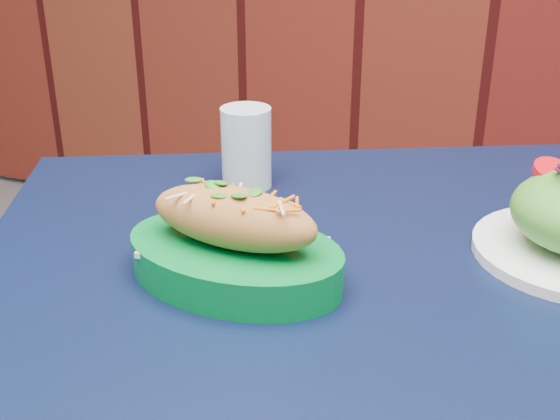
% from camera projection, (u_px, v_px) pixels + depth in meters
% --- Properties ---
extents(cafe_table, '(1.06, 1.06, 0.75)m').
position_uv_depth(cafe_table, '(352.00, 358.00, 0.74)').
color(cafe_table, black).
rests_on(cafe_table, ground).
extents(banh_mi_basket, '(0.24, 0.17, 0.11)m').
position_uv_depth(banh_mi_basket, '(234.00, 243.00, 0.70)').
color(banh_mi_basket, '#02722A').
rests_on(banh_mi_basket, cafe_table).
extents(water_glass, '(0.07, 0.07, 0.11)m').
position_uv_depth(water_glass, '(246.00, 148.00, 0.92)').
color(water_glass, silver).
rests_on(water_glass, cafe_table).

